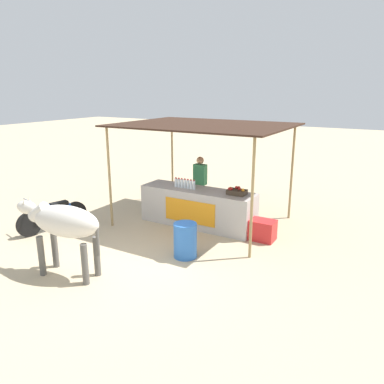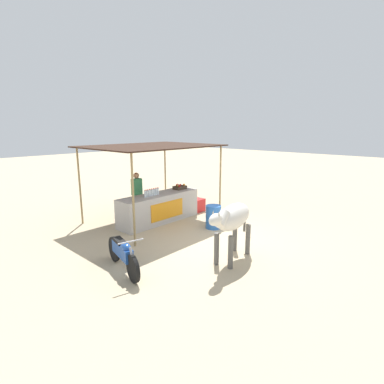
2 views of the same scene
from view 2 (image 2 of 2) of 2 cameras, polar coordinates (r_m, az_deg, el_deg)
The scene contains 10 objects.
ground_plane at distance 8.93m, azimuth 3.30°, elevation -8.53°, with size 60.00×60.00×0.00m, color tan.
stall_counter at distance 10.24m, azimuth -6.25°, elevation -3.01°, with size 3.00×0.82×0.96m.
stall_awning at distance 10.13m, azimuth -7.66°, elevation 8.22°, with size 4.20×3.20×2.57m.
water_bottle_row at distance 9.84m, azimuth -7.68°, elevation -0.11°, with size 0.61×0.07×0.25m.
fruit_crate at distance 10.84m, azimuth -2.35°, elevation 0.92°, with size 0.44×0.32×0.18m.
vendor_behind_counter at distance 10.51m, azimuth -10.42°, elevation -0.67°, with size 0.34×0.22×1.65m.
cooler_box at distance 11.44m, azimuth 0.80°, elevation -2.53°, with size 0.60×0.44×0.48m, color red.
water_barrel at distance 9.57m, azimuth 4.08°, elevation -4.74°, with size 0.49×0.49×0.74m, color blue.
cow at distance 7.18m, azimuth 7.70°, elevation -5.15°, with size 1.85×0.73×1.44m.
motorcycle_parked at distance 6.96m, azimuth -13.03°, elevation -11.27°, with size 0.68×1.76×0.90m.
Camera 2 is at (-6.49, -5.25, 3.18)m, focal length 28.00 mm.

